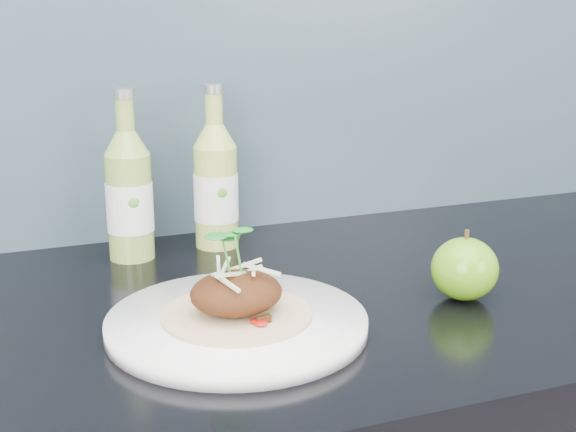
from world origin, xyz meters
name	(u,v)px	position (x,y,z in m)	size (l,w,h in m)	color
dinner_plate	(237,323)	(-0.05, 1.62, 0.91)	(0.32, 0.32, 0.02)	white
pork_taco	(236,290)	(-0.05, 1.62, 0.94)	(0.16, 0.16, 0.10)	tan
green_apple	(465,269)	(0.22, 1.61, 0.94)	(0.10, 0.10, 0.08)	#37850E
cider_bottle_left	(129,195)	(-0.11, 1.90, 0.98)	(0.08, 0.08, 0.22)	#8CA946
cider_bottle_right	(216,186)	(0.01, 1.91, 0.98)	(0.07, 0.07, 0.22)	#A9C050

